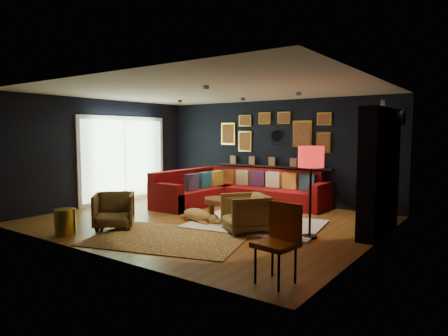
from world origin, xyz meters
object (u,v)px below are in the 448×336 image
Objects in this scene: armchair_right at (245,211)px; armchair_left at (114,209)px; sectional at (233,192)px; gold_stool at (65,222)px; pouf at (205,196)px; dog at (198,213)px; floor_lamp at (311,161)px; orange_chair at (280,236)px; coffee_table at (223,203)px.

armchair_left is at bearing -113.26° from armchair_right.
sectional is 7.53× the size of gold_stool.
pouf is at bearing 89.19° from gold_stool.
armchair_right reaches higher than dog.
gold_stool is at bearing -99.64° from sectional.
armchair_left is 3.69m from floor_lamp.
armchair_right is 0.80× the size of orange_chair.
armchair_right is at bearing -164.60° from floor_lamp.
pouf is at bearing 50.14° from armchair_left.
orange_chair reaches higher than armchair_right.
armchair_left is 1.61× the size of gold_stool.
pouf is (-0.65, -0.31, -0.13)m from sectional.
sectional is 3.54× the size of coffee_table.
pouf is 2.10m from dog.
floor_lamp is (3.50, -1.56, 1.11)m from pouf.
armchair_right is 3.16m from gold_stool.
sectional reaches higher than pouf.
gold_stool is at bearing -154.75° from armchair_left.
coffee_table is 2.05m from floor_lamp.
coffee_table is at bearing 36.40° from dog.
pouf is at bearing 136.01° from dog.
armchair_left is (0.25, -3.03, 0.17)m from pouf.
armchair_right reaches higher than armchair_left.
dog is at bearing -148.14° from armchair_right.
pouf is 3.05m from armchair_left.
armchair_left is at bearing 178.46° from orange_chair.
orange_chair is at bearing -9.60° from armchair_right.
floor_lamp is (1.10, 0.30, 0.93)m from armchair_right.
orange_chair reaches higher than pouf.
floor_lamp reaches higher than sectional.
coffee_table is 1.32× the size of armchair_left.
floor_lamp reaches higher than armchair_right.
dog is (-0.47, -0.22, -0.21)m from coffee_table.
pouf is at bearing -154.66° from sectional.
armchair_right is 1.67× the size of gold_stool.
coffee_table is at bearing 2.61° from armchair_left.
floor_lamp is at bearing -23.97° from pouf.
armchair_left reaches higher than dog.
gold_stool is 4.37m from floor_lamp.
armchair_left is 0.66× the size of dog.
armchair_left is 1.63m from dog.
armchair_left is 0.47× the size of floor_lamp.
dog is at bearing -55.29° from pouf.
armchair_left is at bearing 69.76° from gold_stool.
armchair_left is 0.96× the size of armchair_right.
armchair_left is (-1.42, -1.53, -0.03)m from coffee_table.
armchair_right reaches higher than gold_stool.
sectional is 4.68× the size of armchair_left.
pouf is 0.64× the size of armchair_right.
armchair_left is 0.77× the size of orange_chair.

